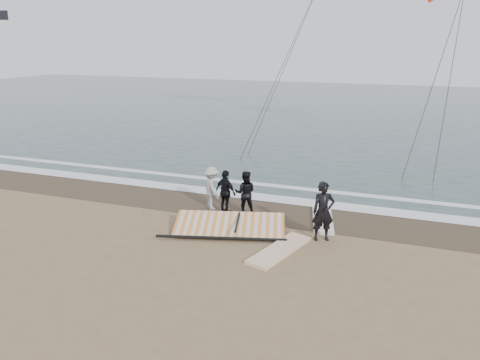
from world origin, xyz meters
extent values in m
plane|color=#8C704C|center=(0.00, 0.00, 0.00)|extent=(120.00, 120.00, 0.00)
cube|color=#233838|center=(0.00, 33.00, 0.01)|extent=(120.00, 54.00, 0.02)
cube|color=#4C3D2B|center=(0.00, 4.50, 0.01)|extent=(120.00, 2.80, 0.01)
cube|color=white|center=(0.00, 5.90, 0.03)|extent=(120.00, 0.90, 0.01)
cube|color=white|center=(0.00, 7.60, 0.03)|extent=(120.00, 0.45, 0.01)
imported|color=black|center=(1.63, 2.53, 0.99)|extent=(0.86, 0.74, 1.98)
cube|color=white|center=(0.57, 1.18, 0.05)|extent=(1.49, 2.80, 0.11)
cube|color=white|center=(1.36, 4.17, 0.05)|extent=(1.23, 2.67, 0.11)
imported|color=black|center=(-1.53, 3.91, 0.83)|extent=(0.95, 0.83, 1.67)
imported|color=black|center=(-2.23, 3.71, 0.84)|extent=(1.07, 0.78, 1.68)
imported|color=#AEAEA9|center=(-2.93, 4.01, 0.83)|extent=(1.21, 1.19, 1.67)
cube|color=black|center=(-1.64, 2.66, 0.05)|extent=(2.61, 1.26, 0.10)
cube|color=orange|center=(-1.44, 2.06, 0.30)|extent=(3.96, 2.37, 0.39)
cylinder|color=black|center=(-1.44, 1.28, 0.11)|extent=(4.17, 1.24, 0.10)
cylinder|color=black|center=(-1.14, 2.06, 0.45)|extent=(0.57, 1.81, 0.08)
cylinder|color=#262626|center=(5.04, 14.86, 4.64)|extent=(0.04, 0.04, 12.66)
cylinder|color=#262626|center=(5.71, 14.80, 4.64)|extent=(0.04, 0.04, 12.56)
cylinder|color=#262626|center=(-3.60, 18.17, 5.32)|extent=(0.04, 0.04, 15.22)
cylinder|color=#262626|center=(-3.59, 17.46, 5.32)|extent=(0.04, 0.04, 16.26)
camera|label=1|loc=(3.95, -11.68, 6.32)|focal=35.00mm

